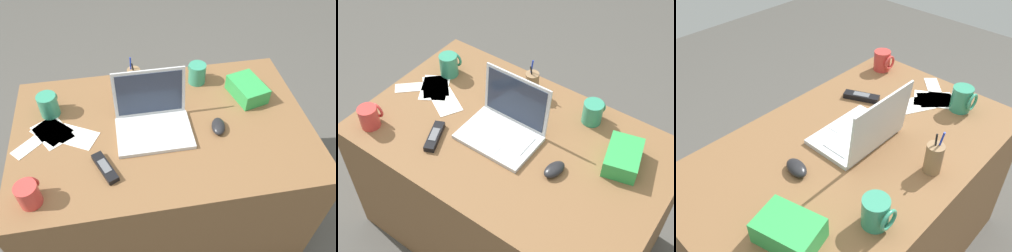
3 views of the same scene
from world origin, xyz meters
The scene contains 14 objects.
ground_plane centered at (0.00, 0.00, 0.00)m, with size 6.00×6.00×0.00m, color #4C4944.
desk centered at (0.00, 0.00, 0.35)m, with size 1.32×0.83×0.70m, color brown.
laptop centered at (-0.04, 0.00, 0.75)m, with size 0.33×0.25×0.25m.
computer_mouse centered at (0.24, -0.05, 0.72)m, with size 0.06×0.10×0.04m, color black.
coffee_mug_white centered at (0.22, 0.29, 0.76)m, with size 0.09×0.10×0.10m.
coffee_mug_tall centered at (-0.54, -0.29, 0.75)m, with size 0.08×0.10×0.10m.
coffee_mug_spare centered at (-0.49, 0.17, 0.76)m, with size 0.09×0.10×0.11m.
cordless_phone centered at (-0.26, -0.19, 0.72)m, with size 0.11×0.16×0.03m.
pen_holder centered at (-0.09, 0.29, 0.76)m, with size 0.06×0.06×0.17m.
snack_bag centered at (0.43, 0.14, 0.74)m, with size 0.13×0.19×0.08m, color green.
paper_note_near_laptop centered at (-0.57, -0.01, 0.70)m, with size 0.16×0.06×0.00m, color white.
paper_note_left centered at (-0.48, 0.05, 0.70)m, with size 0.13×0.18×0.00m, color white.
paper_note_right centered at (-0.48, 0.06, 0.70)m, with size 0.16×0.12×0.00m, color white.
paper_note_front centered at (-0.38, 0.01, 0.70)m, with size 0.18×0.11×0.00m, color white.
Camera 1 is at (-0.16, -1.06, 1.84)m, focal length 37.53 mm.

